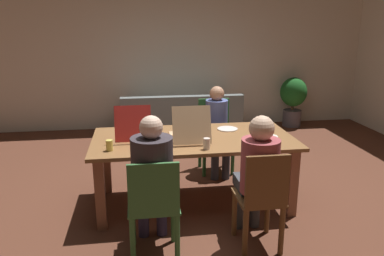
% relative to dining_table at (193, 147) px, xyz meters
% --- Properties ---
extents(ground_plane, '(20.00, 20.00, 0.00)m').
position_rel_dining_table_xyz_m(ground_plane, '(0.00, 0.00, -0.66)').
color(ground_plane, brown).
extents(back_wall, '(7.70, 0.12, 2.82)m').
position_rel_dining_table_xyz_m(back_wall, '(0.00, 3.34, 0.75)').
color(back_wall, beige).
rests_on(back_wall, ground).
extents(dining_table, '(2.15, 1.08, 0.77)m').
position_rel_dining_table_xyz_m(dining_table, '(0.00, 0.00, 0.00)').
color(dining_table, brown).
rests_on(dining_table, ground).
extents(chair_0, '(0.39, 0.44, 0.93)m').
position_rel_dining_table_xyz_m(chair_0, '(0.44, -1.00, -0.17)').
color(chair_0, brown).
rests_on(chair_0, ground).
extents(person_0, '(0.33, 0.53, 1.21)m').
position_rel_dining_table_xyz_m(person_0, '(0.44, -0.86, 0.06)').
color(person_0, '#3C3E43').
rests_on(person_0, ground).
extents(chair_1, '(0.43, 0.41, 0.92)m').
position_rel_dining_table_xyz_m(chair_1, '(-0.48, -1.01, -0.17)').
color(chair_1, '#356735').
rests_on(chair_1, ground).
extents(person_1, '(0.35, 0.53, 1.25)m').
position_rel_dining_table_xyz_m(person_1, '(-0.48, -0.88, 0.08)').
color(person_1, '#332B4C').
rests_on(person_1, ground).
extents(chair_2, '(0.44, 0.41, 0.96)m').
position_rel_dining_table_xyz_m(chair_2, '(0.44, 0.98, -0.15)').
color(chair_2, '#2B6531').
rests_on(chair_2, ground).
extents(person_2, '(0.29, 0.48, 1.16)m').
position_rel_dining_table_xyz_m(person_2, '(0.44, 0.83, 0.02)').
color(person_2, '#363D4E').
rests_on(person_2, ground).
extents(pizza_box_0, '(0.39, 0.51, 0.39)m').
position_rel_dining_table_xyz_m(pizza_box_0, '(-0.05, -0.05, 0.16)').
color(pizza_box_0, tan).
rests_on(pizza_box_0, dining_table).
extents(pizza_box_1, '(0.37, 0.46, 0.39)m').
position_rel_dining_table_xyz_m(pizza_box_1, '(-0.63, 0.08, 0.16)').
color(pizza_box_1, '#B32622').
rests_on(pizza_box_1, dining_table).
extents(plate_0, '(0.23, 0.23, 0.01)m').
position_rel_dining_table_xyz_m(plate_0, '(0.44, 0.25, 0.11)').
color(plate_0, white).
rests_on(plate_0, dining_table).
extents(plate_1, '(0.21, 0.21, 0.03)m').
position_rel_dining_table_xyz_m(plate_1, '(0.79, -0.11, 0.12)').
color(plate_1, white).
rests_on(plate_1, dining_table).
extents(plate_2, '(0.21, 0.21, 0.03)m').
position_rel_dining_table_xyz_m(plate_2, '(0.82, 0.21, 0.12)').
color(plate_2, white).
rests_on(plate_2, dining_table).
extents(drinking_glass_0, '(0.07, 0.07, 0.11)m').
position_rel_dining_table_xyz_m(drinking_glass_0, '(-0.86, -0.31, 0.16)').
color(drinking_glass_0, '#E1CC5A').
rests_on(drinking_glass_0, dining_table).
extents(drinking_glass_1, '(0.07, 0.07, 0.11)m').
position_rel_dining_table_xyz_m(drinking_glass_1, '(0.07, -0.41, 0.16)').
color(drinking_glass_1, silver).
rests_on(drinking_glass_1, dining_table).
extents(couch, '(2.04, 0.91, 0.78)m').
position_rel_dining_table_xyz_m(couch, '(0.17, 2.61, -0.38)').
color(couch, slate).
rests_on(couch, ground).
extents(potted_plant, '(0.50, 0.50, 0.94)m').
position_rel_dining_table_xyz_m(potted_plant, '(2.38, 2.95, -0.10)').
color(potted_plant, '#544E56').
rests_on(potted_plant, ground).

